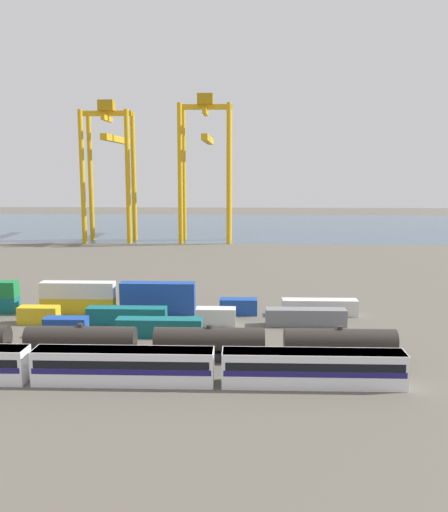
{
  "coord_description": "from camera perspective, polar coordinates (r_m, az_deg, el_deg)",
  "views": [
    {
      "loc": [
        14.38,
        -81.46,
        23.61
      ],
      "look_at": [
        10.6,
        29.18,
        5.93
      ],
      "focal_mm": 38.91,
      "sensor_mm": 36.0,
      "label": 1
    }
  ],
  "objects": [
    {
      "name": "gantry_crane_west",
      "position": [
        185.03,
        -11.63,
        10.0
      ],
      "size": [
        15.85,
        35.63,
        44.42
      ],
      "color": "gold",
      "rests_on": "ground_plane"
    },
    {
      "name": "gantry_crane_central",
      "position": [
        180.28,
        -1.86,
        10.43
      ],
      "size": [
        16.65,
        35.7,
        46.26
      ],
      "color": "gold",
      "rests_on": "ground_plane"
    },
    {
      "name": "shipping_container_6",
      "position": [
        90.07,
        -18.49,
        -5.75
      ],
      "size": [
        6.04,
        2.44,
        2.6
      ],
      "primitive_type": "cube",
      "color": "gold",
      "rests_on": "ground_plane"
    },
    {
      "name": "shipping_container_13",
      "position": [
        93.73,
        -14.8,
        -3.37
      ],
      "size": [
        12.1,
        2.44,
        2.6
      ],
      "primitive_type": "cube",
      "color": "silver",
      "rests_on": "shipping_container_12"
    },
    {
      "name": "shipping_container_15",
      "position": [
        90.84,
        -6.83,
        -3.52
      ],
      "size": [
        12.1,
        2.44,
        2.6
      ],
      "primitive_type": "cube",
      "color": "#1C4299",
      "rests_on": "shipping_container_14"
    },
    {
      "name": "shipping_container_14",
      "position": [
        91.44,
        -6.8,
        -5.11
      ],
      "size": [
        12.1,
        2.44,
        2.6
      ],
      "primitive_type": "cube",
      "color": "#1C4299",
      "rests_on": "ground_plane"
    },
    {
      "name": "shipping_container_8",
      "position": [
        84.58,
        -0.84,
        -6.22
      ],
      "size": [
        6.04,
        2.44,
        2.6
      ],
      "primitive_type": "cube",
      "color": "silver",
      "rests_on": "ground_plane"
    },
    {
      "name": "passenger_train",
      "position": [
        63.2,
        -10.27,
        -10.93
      ],
      "size": [
        61.51,
        3.14,
        3.9
      ],
      "color": "silver",
      "rests_on": "ground_plane"
    },
    {
      "name": "ground_plane",
      "position": [
        124.57,
        -4.71,
        -1.88
      ],
      "size": [
        420.0,
        420.0,
        0.0
      ],
      "primitive_type": "plane",
      "color": "#5B564C"
    },
    {
      "name": "harbour_water",
      "position": [
        227.91,
        -1.67,
        3.12
      ],
      "size": [
        400.0,
        110.0,
        0.01
      ],
      "primitive_type": "cube",
      "color": "#384C60",
      "rests_on": "ground_plane"
    },
    {
      "name": "shipping_container_4",
      "position": [
        79.47,
        -6.67,
        -7.29
      ],
      "size": [
        12.1,
        2.44,
        2.6
      ],
      "primitive_type": "cube",
      "color": "#146066",
      "rests_on": "ground_plane"
    },
    {
      "name": "freight_tank_row",
      "position": [
        70.42,
        -8.13,
        -8.79
      ],
      "size": [
        61.86,
        2.99,
        4.45
      ],
      "color": "#232326",
      "rests_on": "ground_plane"
    },
    {
      "name": "shipping_container_17",
      "position": [
        91.25,
        9.8,
        -5.21
      ],
      "size": [
        12.1,
        2.44,
        2.6
      ],
      "primitive_type": "cube",
      "color": "silver",
      "rests_on": "ground_plane"
    },
    {
      "name": "shipping_container_10",
      "position": [
        98.86,
        -22.07,
        -4.65
      ],
      "size": [
        6.04,
        2.44,
        2.6
      ],
      "primitive_type": "cube",
      "color": "#146066",
      "rests_on": "ground_plane"
    },
    {
      "name": "shipping_container_12",
      "position": [
        94.31,
        -14.74,
        -4.91
      ],
      "size": [
        12.1,
        2.44,
        2.6
      ],
      "primitive_type": "cube",
      "color": "gold",
      "rests_on": "ground_plane"
    },
    {
      "name": "shipping_container_3",
      "position": [
        82.5,
        -15.93,
        -6.97
      ],
      "size": [
        6.04,
        2.44,
        2.6
      ],
      "primitive_type": "cube",
      "color": "#1C4299",
      "rests_on": "ground_plane"
    },
    {
      "name": "shipping_container_9",
      "position": [
        85.02,
        8.4,
        -6.24
      ],
      "size": [
        12.1,
        2.44,
        2.6
      ],
      "primitive_type": "cube",
      "color": "slate",
      "rests_on": "ground_plane"
    },
    {
      "name": "shipping_container_7",
      "position": [
        86.3,
        -9.95,
        -6.05
      ],
      "size": [
        12.1,
        2.44,
        2.6
      ],
      "primitive_type": "cube",
      "color": "#146066",
      "rests_on": "ground_plane"
    },
    {
      "name": "shipping_container_16",
      "position": [
        90.39,
        1.49,
        -5.22
      ],
      "size": [
        6.04,
        2.44,
        2.6
      ],
      "primitive_type": "cube",
      "color": "#1C4299",
      "rests_on": "ground_plane"
    }
  ]
}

